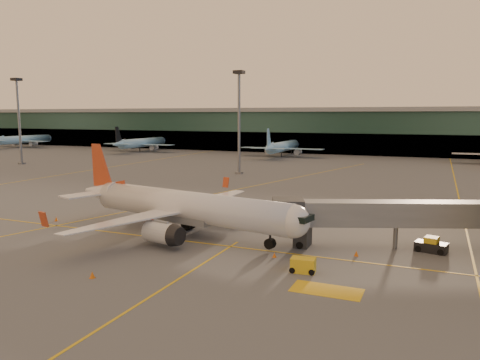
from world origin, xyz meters
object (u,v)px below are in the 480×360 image
at_px(main_airplane, 181,207).
at_px(gpu_cart, 303,265).
at_px(pushback_tug, 431,246).
at_px(catering_truck, 160,203).

relative_size(main_airplane, gpu_cart, 14.43).
bearing_deg(gpu_cart, pushback_tug, 42.23).
relative_size(gpu_cart, pushback_tug, 0.69).
relative_size(main_airplane, catering_truck, 6.29).
bearing_deg(gpu_cart, catering_truck, 145.34).
height_order(catering_truck, gpu_cart, catering_truck).
bearing_deg(main_airplane, pushback_tug, 19.13).
height_order(main_airplane, pushback_tug, main_airplane).
bearing_deg(main_airplane, gpu_cart, -12.77).
xyz_separation_m(main_airplane, gpu_cart, (17.76, -7.87, -2.83)).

